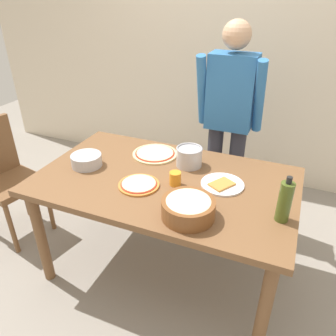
% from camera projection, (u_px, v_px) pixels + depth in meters
% --- Properties ---
extents(ground, '(8.00, 8.00, 0.00)m').
position_uv_depth(ground, '(165.00, 267.00, 2.41)').
color(ground, gray).
extents(wall_back, '(5.60, 0.10, 2.60)m').
position_uv_depth(wall_back, '(232.00, 47.00, 3.06)').
color(wall_back, beige).
rests_on(wall_back, ground).
extents(dining_table, '(1.60, 0.96, 0.76)m').
position_uv_depth(dining_table, '(165.00, 191.00, 2.08)').
color(dining_table, brown).
rests_on(dining_table, ground).
extents(person_cook, '(0.49, 0.25, 1.62)m').
position_uv_depth(person_cook, '(229.00, 116.00, 2.49)').
color(person_cook, '#2D2D38').
rests_on(person_cook, ground).
extents(chair_wooden_left, '(0.48, 0.48, 0.95)m').
position_uv_depth(chair_wooden_left, '(4.00, 174.00, 2.53)').
color(chair_wooden_left, brown).
rests_on(chair_wooden_left, ground).
extents(pizza_raw_on_board, '(0.32, 0.32, 0.02)m').
position_uv_depth(pizza_raw_on_board, '(155.00, 154.00, 2.32)').
color(pizza_raw_on_board, beige).
rests_on(pizza_raw_on_board, dining_table).
extents(pizza_cooked_on_tray, '(0.25, 0.25, 0.02)m').
position_uv_depth(pizza_cooked_on_tray, '(139.00, 184.00, 1.96)').
color(pizza_cooked_on_tray, '#C67A33').
rests_on(pizza_cooked_on_tray, dining_table).
extents(plate_with_slice, '(0.26, 0.26, 0.02)m').
position_uv_depth(plate_with_slice, '(222.00, 184.00, 1.97)').
color(plate_with_slice, white).
rests_on(plate_with_slice, dining_table).
extents(popcorn_bowl, '(0.28, 0.28, 0.11)m').
position_uv_depth(popcorn_bowl, '(188.00, 207.00, 1.68)').
color(popcorn_bowl, brown).
rests_on(popcorn_bowl, dining_table).
extents(mixing_bowl_steel, '(0.20, 0.20, 0.08)m').
position_uv_depth(mixing_bowl_steel, '(87.00, 160.00, 2.17)').
color(mixing_bowl_steel, '#B7B7BC').
rests_on(mixing_bowl_steel, dining_table).
extents(olive_oil_bottle, '(0.07, 0.07, 0.26)m').
position_uv_depth(olive_oil_bottle, '(285.00, 201.00, 1.63)').
color(olive_oil_bottle, '#47561E').
rests_on(olive_oil_bottle, dining_table).
extents(steel_pot, '(0.17, 0.17, 0.13)m').
position_uv_depth(steel_pot, '(189.00, 156.00, 2.16)').
color(steel_pot, '#B7B7BC').
rests_on(steel_pot, dining_table).
extents(cup_orange, '(0.07, 0.07, 0.08)m').
position_uv_depth(cup_orange, '(175.00, 179.00, 1.96)').
color(cup_orange, orange).
rests_on(cup_orange, dining_table).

